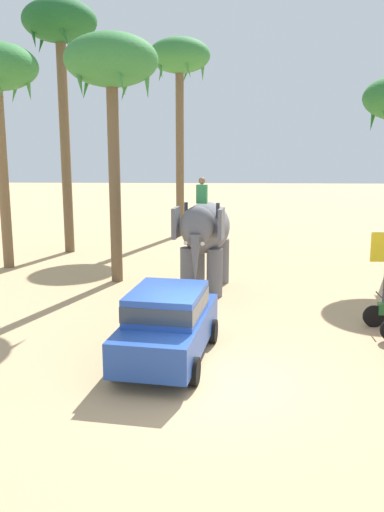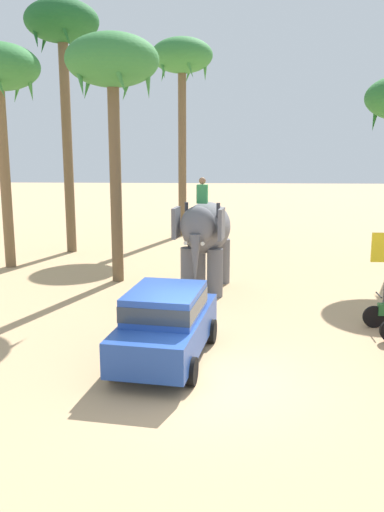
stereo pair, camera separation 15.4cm
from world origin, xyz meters
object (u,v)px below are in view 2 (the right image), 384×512
(car_sedan_foreground, at_px, (166,321))
(palm_tree_left_of_road, at_px, (182,64))
(palm_tree_leaning_seaward, at_px, (113,68))
(elephant_with_mahout, at_px, (205,233))
(palm_tree_behind_elephant, at_px, (62,33))

(car_sedan_foreground, height_order, palm_tree_left_of_road, palm_tree_left_of_road)
(car_sedan_foreground, distance_m, palm_tree_leaning_seaward, 10.19)
(palm_tree_left_of_road, bearing_deg, elephant_with_mahout, -82.52)
(elephant_with_mahout, bearing_deg, palm_tree_behind_elephant, 133.72)
(palm_tree_behind_elephant, height_order, palm_tree_left_of_road, palm_tree_behind_elephant)
(palm_tree_left_of_road, relative_size, palm_tree_leaning_seaward, 1.20)
(car_sedan_foreground, xyz_separation_m, palm_tree_leaning_seaward, (-2.48, 7.44, 6.52))
(car_sedan_foreground, relative_size, palm_tree_leaning_seaward, 0.50)
(car_sedan_foreground, distance_m, palm_tree_left_of_road, 19.60)
(elephant_with_mahout, xyz_separation_m, palm_tree_leaning_seaward, (-3.22, 1.23, 5.46))
(elephant_with_mahout, xyz_separation_m, palm_tree_behind_elephant, (-6.38, 6.67, 7.64))
(car_sedan_foreground, bearing_deg, palm_tree_leaning_seaward, 108.41)
(palm_tree_left_of_road, bearing_deg, car_sedan_foreground, -87.47)
(palm_tree_left_of_road, xyz_separation_m, palm_tree_leaning_seaward, (-1.69, -10.40, -1.56))
(palm_tree_left_of_road, distance_m, palm_tree_leaning_seaward, 10.65)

